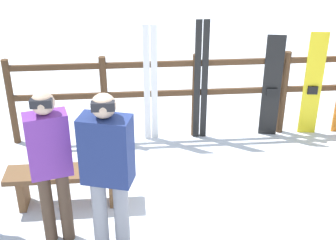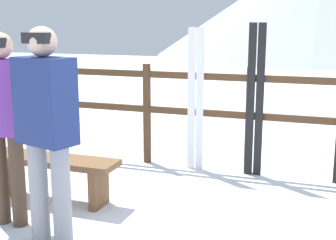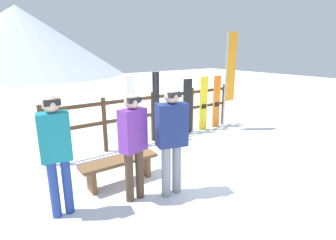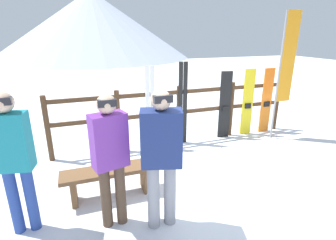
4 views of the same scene
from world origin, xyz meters
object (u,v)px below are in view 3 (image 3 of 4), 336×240
Objects in this scene: ski_pair_black at (156,107)px; snowboard_black_stripe at (187,107)px; person_purple at (133,140)px; snowboard_yellow at (203,104)px; person_navy at (172,136)px; rental_flag at (229,73)px; person_teal at (56,147)px; snowboard_orange at (217,102)px; ski_pair_white at (131,112)px; bench at (120,165)px.

ski_pair_black is 1.04m from snowboard_black_stripe.
snowboard_yellow is (3.44, 2.11, -0.22)m from person_purple.
rental_flag is at bearing 29.05° from person_navy.
person_purple is at bearing 159.50° from person_navy.
person_navy is 1.00× the size of person_teal.
ski_pair_white is at bearing 179.93° from snowboard_orange.
person_navy is 3.71m from snowboard_yellow.
person_navy is at bearing -102.62° from ski_pair_white.
person_navy is 2.64m from ski_pair_black.
bench is 0.50× the size of rental_flag.
person_navy is 1.14× the size of snowboard_black_stripe.
person_teal is at bearing -164.01° from rental_flag.
ski_pair_black is 1.16× the size of snowboard_black_stripe.
person_teal is at bearing -154.29° from snowboard_black_stripe.
person_navy is at bearing -141.07° from snowboard_yellow.
bench is 2.38m from ski_pair_black.
ski_pair_black is (1.24, 2.33, -0.12)m from person_navy.
person_navy is 1.03× the size of person_purple.
rental_flag is (3.95, 1.07, 1.33)m from bench.
bench is 3.21m from snowboard_black_stripe.
bench is 1.33m from person_teal.
person_navy is at bearing -150.95° from rental_flag.
snowboard_black_stripe is 0.98× the size of snowboard_yellow.
snowboard_yellow is at bearing 22.59° from person_teal.
snowboard_yellow is (0.61, 0.00, 0.01)m from snowboard_black_stripe.
ski_pair_white is 2.89m from snowboard_orange.
person_purple is 1.09× the size of snowboard_orange.
bench is at bearing -159.18° from snowboard_orange.
snowboard_yellow is at bearing 0.00° from snowboard_black_stripe.
snowboard_yellow is 0.54m from snowboard_orange.
ski_pair_black reaches higher than snowboard_black_stripe.
snowboard_yellow is (2.88, 2.33, -0.23)m from person_navy.
snowboard_black_stripe is at bearing 45.68° from person_navy.
rental_flag reaches higher than person_purple.
bench is 0.89× the size of snowboard_orange.
person_teal is 1.01× the size of ski_pair_white.
rental_flag is at bearing -38.39° from snowboard_yellow.
bench is 0.90m from person_purple.
person_teal is at bearing -146.67° from ski_pair_black.
snowboard_yellow is 0.56× the size of rental_flag.
snowboard_black_stripe is (2.27, 2.33, -0.25)m from person_navy.
snowboard_black_stripe is at bearing -180.00° from snowboard_orange.
bench is 0.80× the size of ski_pair_white.
snowboard_black_stripe is at bearing 25.71° from person_teal.
ski_pair_white is at bearing 179.89° from snowboard_black_stripe.
ski_pair_white reaches higher than person_purple.
bench is 0.81× the size of person_purple.
person_teal is at bearing -157.41° from snowboard_yellow.
rental_flag reaches higher than person_teal.
ski_pair_black reaches higher than bench.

